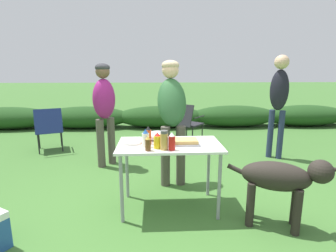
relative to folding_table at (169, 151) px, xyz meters
name	(u,v)px	position (x,y,z in m)	size (l,w,h in m)	color
ground_plane	(169,207)	(0.00, 0.00, -0.66)	(60.00, 60.00, 0.00)	#3D6B2D
shrub_hedge	(161,117)	(0.00, 4.24, -0.38)	(14.40, 0.90, 0.57)	#1E4219
folding_table	(169,151)	(0.00, 0.00, 0.00)	(1.10, 0.64, 0.74)	silver
food_tray	(183,142)	(0.14, -0.03, 0.10)	(0.34, 0.22, 0.06)	#9E9EA3
plate_stack	(131,142)	(-0.41, 0.03, 0.09)	(0.22, 0.22, 0.03)	white
mixing_bowl	(157,135)	(-0.13, 0.17, 0.13)	(0.25, 0.25, 0.10)	silver
paper_cup_stack	(158,139)	(-0.12, -0.01, 0.13)	(0.08, 0.08, 0.11)	white
beer_bottle	(148,144)	(-0.22, -0.23, 0.15)	(0.06, 0.06, 0.15)	brown
spice_jar	(164,140)	(-0.06, -0.21, 0.17)	(0.08, 0.08, 0.19)	#B2893D
mayo_bottle	(146,139)	(-0.25, -0.10, 0.16)	(0.07, 0.07, 0.18)	silver
hot_sauce_bottle	(148,135)	(-0.22, 0.01, 0.17)	(0.06, 0.06, 0.19)	#CC4214
mustard_bottle	(157,141)	(-0.13, -0.16, 0.16)	(0.07, 0.07, 0.17)	yellow
ketchup_bottle	(172,142)	(0.01, -0.22, 0.16)	(0.07, 0.07, 0.18)	red
standing_person_in_navy_coat	(172,108)	(0.07, 0.71, 0.36)	(0.42, 0.53, 1.64)	#4C473D
standing_person_with_beanie	(279,95)	(1.93, 1.61, 0.44)	(0.37, 0.35, 1.76)	#232D4C
standing_person_in_red_jacket	(104,104)	(-0.93, 1.39, 0.33)	(0.45, 0.45, 1.61)	#4C473D
dog	(282,180)	(1.05, -0.42, -0.17)	(0.95, 0.52, 0.72)	#28231E
camp_chair_green_behind_table	(49,127)	(-2.12, 2.17, -0.20)	(0.65, 0.72, 0.83)	navy
camp_chair_near_hedge	(187,121)	(0.51, 2.65, -0.20)	(0.73, 0.75, 0.83)	#232328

